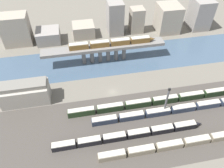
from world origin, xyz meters
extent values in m
plane|color=#666056|center=(0.00, 0.00, 0.00)|extent=(400.00, 400.00, 0.00)
cube|color=#423D38|center=(0.00, -24.00, 0.00)|extent=(280.00, 42.00, 0.01)
cube|color=#3D5166|center=(0.00, 27.81, 0.00)|extent=(320.00, 29.67, 0.01)
cube|color=slate|center=(0.00, 27.81, 9.82)|extent=(73.28, 7.24, 1.82)
cylinder|color=slate|center=(-12.36, 27.81, 4.46)|extent=(2.38, 2.38, 8.91)
cylinder|color=slate|center=(-7.42, 27.81, 4.46)|extent=(2.38, 2.38, 8.91)
cylinder|color=slate|center=(-2.47, 27.81, 4.46)|extent=(2.38, 2.38, 8.91)
cylinder|color=slate|center=(2.47, 27.81, 4.46)|extent=(2.38, 2.38, 8.91)
cylinder|color=slate|center=(7.42, 27.81, 4.46)|extent=(2.38, 2.38, 8.91)
cylinder|color=slate|center=(12.36, 27.81, 4.46)|extent=(2.38, 2.38, 8.91)
cube|color=brown|center=(-14.57, 27.81, 12.29)|extent=(11.22, 3.09, 3.12)
cube|color=#B7B2A3|center=(-14.57, 27.81, 14.05)|extent=(10.77, 2.85, 0.40)
cube|color=brown|center=(-2.37, 27.81, 12.29)|extent=(11.22, 3.09, 3.12)
cube|color=#B7B2A3|center=(-2.37, 27.81, 14.05)|extent=(10.77, 2.85, 0.40)
cube|color=brown|center=(9.83, 27.81, 12.29)|extent=(11.22, 3.09, 3.12)
cube|color=#B7B2A3|center=(9.83, 27.81, 14.05)|extent=(10.77, 2.85, 0.40)
cube|color=brown|center=(22.03, 27.81, 12.29)|extent=(11.22, 3.09, 3.12)
cube|color=#B7B2A3|center=(22.03, 27.81, 14.05)|extent=(10.77, 2.85, 0.40)
cone|color=brown|center=(29.61, 27.81, 12.13)|extent=(3.93, 2.79, 2.79)
cube|color=gray|center=(-7.31, -36.43, 1.55)|extent=(11.30, 2.79, 3.11)
cube|color=#B7B2A3|center=(-7.31, -36.43, 3.31)|extent=(10.84, 2.57, 0.40)
cube|color=gray|center=(5.00, -36.43, 1.55)|extent=(11.30, 2.79, 3.11)
cube|color=#B7B2A3|center=(5.00, -36.43, 3.31)|extent=(10.84, 2.57, 0.40)
cube|color=gray|center=(17.32, -36.43, 1.55)|extent=(11.30, 2.79, 3.11)
cube|color=#B7B2A3|center=(17.32, -36.43, 3.31)|extent=(10.84, 2.57, 0.40)
cube|color=gray|center=(29.64, -36.43, 1.55)|extent=(11.30, 2.79, 3.11)
cube|color=#B7B2A3|center=(29.64, -36.43, 3.31)|extent=(10.84, 2.57, 0.40)
cube|color=gray|center=(41.96, -36.43, 1.55)|extent=(11.30, 2.79, 3.11)
cube|color=#B7B2A3|center=(41.96, -36.43, 3.31)|extent=(10.84, 2.57, 0.40)
cube|color=black|center=(-26.31, -28.29, 1.53)|extent=(10.06, 2.90, 3.05)
cube|color=#B7B2A3|center=(-26.31, -28.29, 3.25)|extent=(9.65, 2.67, 0.40)
cube|color=black|center=(-15.50, -28.29, 1.53)|extent=(10.06, 2.90, 3.05)
cube|color=#B7B2A3|center=(-15.50, -28.29, 3.25)|extent=(9.65, 2.67, 0.40)
cube|color=black|center=(-4.68, -28.29, 1.53)|extent=(10.06, 2.90, 3.05)
cube|color=#B7B2A3|center=(-4.68, -28.29, 3.25)|extent=(9.65, 2.67, 0.40)
cube|color=black|center=(6.13, -28.29, 1.53)|extent=(10.06, 2.90, 3.05)
cube|color=#B7B2A3|center=(6.13, -28.29, 3.25)|extent=(9.65, 2.67, 0.40)
cube|color=black|center=(16.95, -28.29, 1.53)|extent=(10.06, 2.90, 3.05)
cube|color=#B7B2A3|center=(16.95, -28.29, 3.25)|extent=(9.65, 2.67, 0.40)
cube|color=black|center=(27.76, -28.29, 1.53)|extent=(10.06, 2.90, 3.05)
cube|color=#B7B2A3|center=(27.76, -28.29, 3.25)|extent=(9.65, 2.67, 0.40)
cone|color=black|center=(34.55, -28.29, 1.37)|extent=(3.52, 2.61, 2.61)
cube|color=#2D384C|center=(-7.46, -18.61, 1.53)|extent=(11.88, 2.88, 3.06)
cube|color=#B7B2A3|center=(-7.46, -18.61, 3.26)|extent=(11.40, 2.65, 0.40)
cube|color=#2D384C|center=(5.51, -18.61, 1.53)|extent=(11.88, 2.88, 3.06)
cube|color=#B7B2A3|center=(5.51, -18.61, 3.26)|extent=(11.40, 2.65, 0.40)
cube|color=#2D384C|center=(18.48, -18.61, 1.53)|extent=(11.88, 2.88, 3.06)
cube|color=#B7B2A3|center=(18.48, -18.61, 3.26)|extent=(11.40, 2.65, 0.40)
cube|color=#2D384C|center=(31.45, -18.61, 1.53)|extent=(11.88, 2.88, 3.06)
cube|color=#B7B2A3|center=(31.45, -18.61, 3.26)|extent=(11.40, 2.65, 0.40)
cube|color=#2D384C|center=(44.42, -18.61, 1.53)|extent=(11.88, 2.88, 3.06)
cube|color=#B7B2A3|center=(44.42, -18.61, 3.26)|extent=(11.40, 2.65, 0.40)
cube|color=#23381E|center=(-17.51, -11.94, 1.79)|extent=(12.93, 2.63, 3.58)
cube|color=#B7B2A3|center=(-17.51, -11.94, 3.78)|extent=(12.41, 2.42, 0.40)
cube|color=#23381E|center=(-3.50, -11.94, 1.79)|extent=(12.93, 2.63, 3.58)
cube|color=#B7B2A3|center=(-3.50, -11.94, 3.78)|extent=(12.41, 2.42, 0.40)
cube|color=#23381E|center=(10.51, -11.94, 1.79)|extent=(12.93, 2.63, 3.58)
cube|color=#B7B2A3|center=(10.51, -11.94, 3.78)|extent=(12.41, 2.42, 0.40)
cube|color=#23381E|center=(24.52, -11.94, 1.79)|extent=(12.93, 2.63, 3.58)
cube|color=#B7B2A3|center=(24.52, -11.94, 3.78)|extent=(12.41, 2.42, 0.40)
cube|color=#23381E|center=(38.53, -11.94, 1.79)|extent=(12.93, 2.63, 3.58)
cube|color=#B7B2A3|center=(38.53, -11.94, 3.78)|extent=(12.41, 2.42, 0.40)
cube|color=#23381E|center=(52.54, -11.94, 1.79)|extent=(12.93, 2.63, 3.58)
cube|color=#B7B2A3|center=(52.54, -11.94, 3.78)|extent=(12.41, 2.42, 0.40)
cube|color=#9E998E|center=(-43.92, 2.34, 4.92)|extent=(23.53, 10.21, 9.85)
cube|color=slate|center=(-43.92, 2.34, 10.93)|extent=(23.06, 7.15, 2.16)
cylinder|color=#4C4C51|center=(21.71, -18.15, 7.79)|extent=(0.91, 0.91, 15.58)
cube|color=black|center=(21.71, -18.15, 16.18)|extent=(1.00, 0.70, 1.20)
cube|color=gray|center=(-53.44, 57.54, 10.28)|extent=(17.72, 11.97, 20.55)
cube|color=gray|center=(-33.77, 56.15, 4.34)|extent=(15.40, 14.10, 8.69)
cube|color=gray|center=(-9.57, 59.48, 4.39)|extent=(14.86, 13.28, 8.78)
cube|color=gray|center=(13.00, 59.18, 11.53)|extent=(10.38, 12.38, 23.06)
cube|color=gray|center=(28.47, 58.11, 8.83)|extent=(9.29, 8.85, 17.66)
cube|color=gray|center=(50.67, 55.19, 9.61)|extent=(15.46, 15.85, 19.23)
cube|color=gray|center=(75.03, 55.39, 10.68)|extent=(13.35, 14.89, 21.35)
camera|label=1|loc=(-15.28, -78.89, 83.99)|focal=35.00mm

